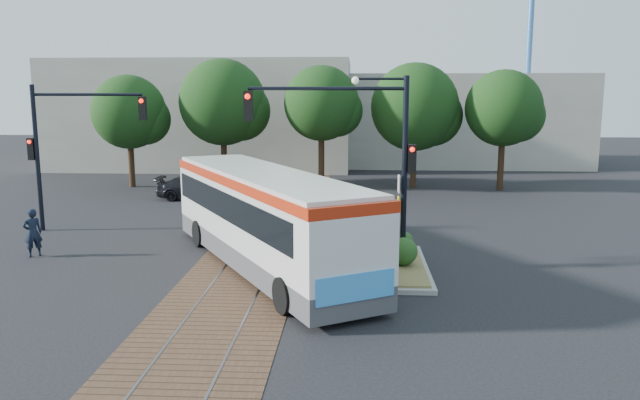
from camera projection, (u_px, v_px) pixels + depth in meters
The scene contains 11 objects.
ground at pixel (253, 259), 21.56m from camera, with size 120.00×120.00×0.00m, color black.
trackbed at pixel (269, 233), 25.50m from camera, with size 3.60×40.00×0.02m.
tree_row at pixel (317, 106), 36.81m from camera, with size 26.40×5.60×7.67m.
warehouses at pixel (305, 116), 49.21m from camera, with size 40.00×13.00×8.00m.
crane at pixel (530, 29), 52.10m from camera, with size 8.00×0.50×18.00m.
city_bus at pixel (264, 215), 20.27m from camera, with size 8.10×11.55×3.18m.
traffic_island at pixel (394, 259), 20.35m from camera, with size 2.20×5.20×1.13m.
signal_pole_main at pixel (366, 141), 19.83m from camera, with size 5.49×0.46×6.00m.
signal_pole_left at pixel (63, 138), 25.30m from camera, with size 4.99×0.34×6.00m.
officer at pixel (33, 233), 21.75m from camera, with size 0.63×0.41×1.72m, color black.
parked_car at pixel (197, 188), 33.41m from camera, with size 1.74×4.29×1.24m, color black.
Camera 1 is at (3.54, -20.72, 5.73)m, focal length 35.00 mm.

